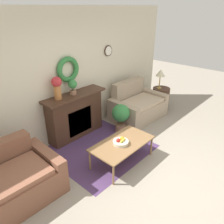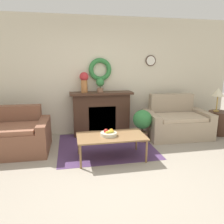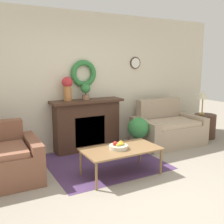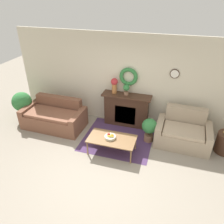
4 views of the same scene
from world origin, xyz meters
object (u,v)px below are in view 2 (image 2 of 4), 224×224
(fireplace, at_px, (101,113))
(coffee_table, at_px, (111,137))
(fruit_bowl, at_px, (109,133))
(potted_plant_on_mantel, at_px, (100,84))
(loveseat_right, at_px, (176,122))
(vase_on_mantel_left, at_px, (84,81))
(side_table_by_loveseat, at_px, (219,123))
(potted_plant_floor_by_loveseat, at_px, (142,122))
(table_lamp, at_px, (218,93))

(fireplace, height_order, coffee_table, fireplace)
(fruit_bowl, bearing_deg, potted_plant_on_mantel, 87.66)
(loveseat_right, xyz_separation_m, potted_plant_on_mantel, (-1.70, 0.44, 0.88))
(fireplace, height_order, fruit_bowl, fireplace)
(fireplace, bearing_deg, potted_plant_on_mantel, -146.01)
(potted_plant_on_mantel, bearing_deg, vase_on_mantel_left, 176.82)
(vase_on_mantel_left, height_order, potted_plant_on_mantel, vase_on_mantel_left)
(coffee_table, relative_size, vase_on_mantel_left, 2.63)
(fireplace, xyz_separation_m, vase_on_mantel_left, (-0.38, 0.01, 0.77))
(vase_on_mantel_left, bearing_deg, fireplace, -0.84)
(side_table_by_loveseat, bearing_deg, fruit_bowl, -163.18)
(loveseat_right, xyz_separation_m, potted_plant_floor_by_loveseat, (-0.88, -0.19, 0.11))
(potted_plant_on_mantel, relative_size, potted_plant_floor_by_loveseat, 0.46)
(potted_plant_on_mantel, bearing_deg, side_table_by_loveseat, -10.63)
(potted_plant_on_mantel, xyz_separation_m, potted_plant_floor_by_loveseat, (0.82, -0.63, -0.77))
(side_table_by_loveseat, relative_size, potted_plant_on_mantel, 1.73)
(coffee_table, height_order, table_lamp, table_lamp)
(potted_plant_floor_by_loveseat, bearing_deg, coffee_table, -138.05)
(table_lamp, xyz_separation_m, vase_on_mantel_left, (-3.06, 0.49, 0.29))
(fruit_bowl, bearing_deg, table_lamp, 18.10)
(fruit_bowl, height_order, vase_on_mantel_left, vase_on_mantel_left)
(fireplace, distance_m, table_lamp, 2.77)
(fireplace, xyz_separation_m, potted_plant_floor_by_loveseat, (0.80, -0.64, -0.08))
(coffee_table, bearing_deg, potted_plant_on_mantel, 89.52)
(loveseat_right, bearing_deg, fruit_bowl, -150.10)
(fruit_bowl, height_order, table_lamp, table_lamp)
(fireplace, relative_size, side_table_by_loveseat, 2.64)
(side_table_by_loveseat, relative_size, table_lamp, 0.98)
(potted_plant_floor_by_loveseat, bearing_deg, loveseat_right, 11.85)
(fruit_bowl, distance_m, vase_on_mantel_left, 1.64)
(table_lamp, xyz_separation_m, potted_plant_floor_by_loveseat, (-1.88, -0.16, -0.56))
(coffee_table, xyz_separation_m, table_lamp, (2.71, 0.90, 0.60))
(table_lamp, height_order, vase_on_mantel_left, vase_on_mantel_left)
(potted_plant_on_mantel, bearing_deg, fireplace, 33.99)
(table_lamp, bearing_deg, fruit_bowl, -161.90)
(coffee_table, bearing_deg, side_table_by_loveseat, 17.09)
(fruit_bowl, distance_m, potted_plant_on_mantel, 1.56)
(loveseat_right, distance_m, vase_on_mantel_left, 2.32)
(fireplace, height_order, side_table_by_loveseat, fireplace)
(side_table_by_loveseat, height_order, vase_on_mantel_left, vase_on_mantel_left)
(vase_on_mantel_left, xyz_separation_m, potted_plant_on_mantel, (0.36, -0.02, -0.08))
(fruit_bowl, height_order, potted_plant_on_mantel, potted_plant_on_mantel)
(side_table_by_loveseat, xyz_separation_m, potted_plant_floor_by_loveseat, (-1.95, -0.11, 0.16))
(potted_plant_floor_by_loveseat, bearing_deg, potted_plant_on_mantel, 142.52)
(loveseat_right, relative_size, vase_on_mantel_left, 3.16)
(loveseat_right, bearing_deg, table_lamp, 0.42)
(coffee_table, height_order, side_table_by_loveseat, side_table_by_loveseat)
(fireplace, distance_m, coffee_table, 1.39)
(loveseat_right, height_order, fruit_bowl, loveseat_right)
(fireplace, relative_size, potted_plant_floor_by_loveseat, 2.09)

